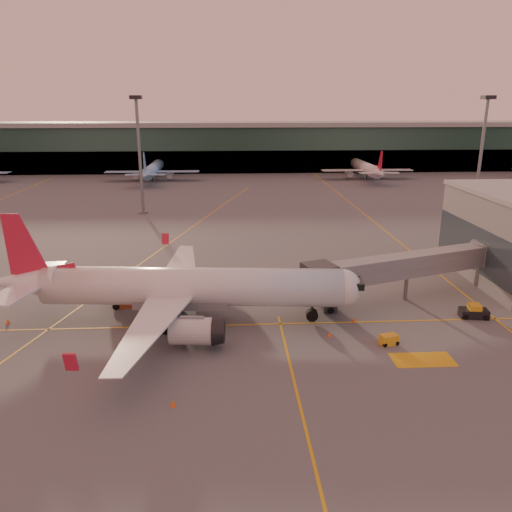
{
  "coord_description": "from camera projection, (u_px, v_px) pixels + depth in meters",
  "views": [
    {
      "loc": [
        -0.6,
        -46.44,
        23.81
      ],
      "look_at": [
        2.8,
        15.09,
        5.0
      ],
      "focal_mm": 35.0,
      "sensor_mm": 36.0,
      "label": 1
    }
  ],
  "objects": [
    {
      "name": "cone_wing_left",
      "position": [
        181.0,
        270.0,
        73.84
      ],
      "size": [
        0.5,
        0.5,
        0.63
      ],
      "color": "#FC560D",
      "rests_on": "ground"
    },
    {
      "name": "catering_truck",
      "position": [
        127.0,
        287.0,
        60.94
      ],
      "size": [
        5.7,
        3.31,
        4.15
      ],
      "rotation": [
        0.0,
        0.0,
        0.2
      ],
      "color": "#A63C17",
      "rests_on": "ground"
    },
    {
      "name": "pushback_tug",
      "position": [
        474.0,
        312.0,
        57.9
      ],
      "size": [
        3.34,
        2.12,
        1.61
      ],
      "rotation": [
        0.0,
        0.0,
        -0.14
      ],
      "color": "black",
      "rests_on": "ground"
    },
    {
      "name": "ground",
      "position": [
        237.0,
        345.0,
        51.34
      ],
      "size": [
        600.0,
        600.0,
        0.0
      ],
      "primitive_type": "plane",
      "color": "#4C4F54",
      "rests_on": "ground"
    },
    {
      "name": "cone_nose",
      "position": [
        354.0,
        320.0,
        56.79
      ],
      "size": [
        0.43,
        0.43,
        0.54
      ],
      "color": "#FC560D",
      "rests_on": "ground"
    },
    {
      "name": "mast_east_near",
      "position": [
        482.0,
        147.0,
        109.11
      ],
      "size": [
        2.4,
        2.4,
        25.6
      ],
      "color": "slate",
      "rests_on": "ground"
    },
    {
      "name": "mast_west_near",
      "position": [
        139.0,
        147.0,
        108.97
      ],
      "size": [
        2.4,
        2.4,
        25.6
      ],
      "color": "slate",
      "rests_on": "ground"
    },
    {
      "name": "taxi_markings",
      "position": [
        193.0,
        237.0,
        93.43
      ],
      "size": [
        100.12,
        173.0,
        0.01
      ],
      "color": "gold",
      "rests_on": "ground"
    },
    {
      "name": "terminal",
      "position": [
        230.0,
        147.0,
        184.19
      ],
      "size": [
        400.0,
        20.0,
        17.6
      ],
      "color": "#19382D",
      "rests_on": "ground"
    },
    {
      "name": "distant_aircraft_row",
      "position": [
        166.0,
        180.0,
        162.91
      ],
      "size": [
        290.0,
        34.0,
        13.0
      ],
      "color": "#83AFDC",
      "rests_on": "ground"
    },
    {
      "name": "cone_fwd",
      "position": [
        330.0,
        334.0,
        53.32
      ],
      "size": [
        0.42,
        0.42,
        0.53
      ],
      "color": "#FC560D",
      "rests_on": "ground"
    },
    {
      "name": "main_airplane",
      "position": [
        180.0,
        288.0,
        55.85
      ],
      "size": [
        41.38,
        37.32,
        12.48
      ],
      "rotation": [
        0.0,
        0.0,
        -0.08
      ],
      "color": "silver",
      "rests_on": "ground"
    },
    {
      "name": "cone_tail",
      "position": [
        8.0,
        321.0,
        56.37
      ],
      "size": [
        0.46,
        0.46,
        0.59
      ],
      "color": "#FC560D",
      "rests_on": "ground"
    },
    {
      "name": "jet_bridge",
      "position": [
        417.0,
        266.0,
        62.95
      ],
      "size": [
        28.61,
        12.55,
        6.08
      ],
      "color": "slate",
      "rests_on": "ground"
    },
    {
      "name": "gpu_cart",
      "position": [
        389.0,
        340.0,
        51.44
      ],
      "size": [
        2.03,
        1.52,
        1.06
      ],
      "rotation": [
        0.0,
        0.0,
        0.26
      ],
      "color": "gold",
      "rests_on": "ground"
    },
    {
      "name": "cone_wing_right",
      "position": [
        173.0,
        403.0,
        40.93
      ],
      "size": [
        0.46,
        0.46,
        0.59
      ],
      "color": "#FC560D",
      "rests_on": "ground"
    }
  ]
}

